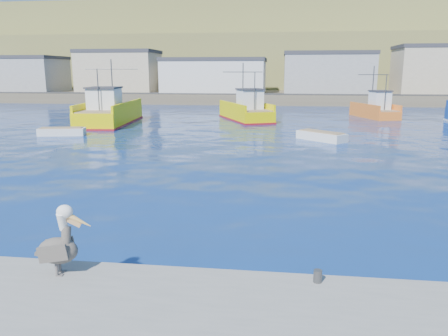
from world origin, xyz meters
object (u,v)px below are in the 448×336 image
(skiff_mid, at_px, (321,137))
(pelican, at_px, (60,245))
(trawler_yellow_a, at_px, (110,113))
(skiff_left, at_px, (62,132))
(trawler_yellow_b, at_px, (246,111))
(boat_orange, at_px, (375,109))

(skiff_mid, bearing_deg, pelican, -108.19)
(trawler_yellow_a, bearing_deg, skiff_left, -95.29)
(trawler_yellow_a, xyz_separation_m, pelican, (12.44, -34.26, 0.16))
(trawler_yellow_b, distance_m, skiff_mid, 15.60)
(trawler_yellow_b, bearing_deg, boat_orange, 16.98)
(boat_orange, relative_size, skiff_left, 1.96)
(boat_orange, height_order, pelican, boat_orange)
(trawler_yellow_b, height_order, skiff_mid, trawler_yellow_b)
(trawler_yellow_a, height_order, skiff_mid, trawler_yellow_a)
(trawler_yellow_b, relative_size, boat_orange, 1.33)
(boat_orange, height_order, skiff_mid, boat_orange)
(trawler_yellow_b, height_order, boat_orange, trawler_yellow_b)
(trawler_yellow_b, distance_m, boat_orange, 15.49)
(trawler_yellow_a, xyz_separation_m, boat_orange, (28.59, 9.69, -0.10))
(trawler_yellow_a, height_order, trawler_yellow_b, trawler_yellow_a)
(pelican, bearing_deg, trawler_yellow_b, 88.05)
(trawler_yellow_b, bearing_deg, trawler_yellow_a, -159.46)
(trawler_yellow_b, height_order, pelican, trawler_yellow_b)
(skiff_left, xyz_separation_m, pelican, (13.24, -25.55, 0.98))
(trawler_yellow_a, distance_m, boat_orange, 30.19)
(skiff_mid, bearing_deg, trawler_yellow_a, 157.23)
(pelican, bearing_deg, trawler_yellow_a, 109.95)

